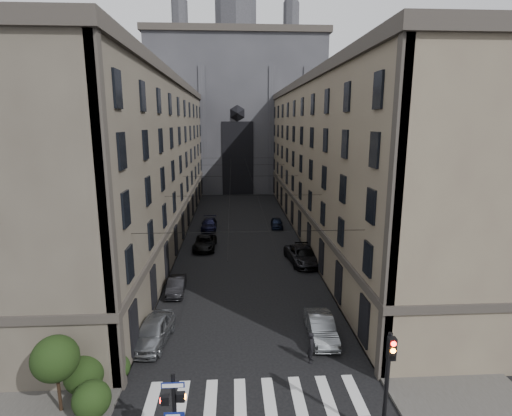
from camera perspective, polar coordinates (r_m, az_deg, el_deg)
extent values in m
cube|color=#383533|center=(51.79, -13.83, -3.67)|extent=(7.00, 80.00, 0.15)
cube|color=#383533|center=(52.19, 9.51, -3.36)|extent=(7.00, 80.00, 0.15)
cube|color=beige|center=(22.77, -0.20, -25.49)|extent=(11.00, 3.20, 0.01)
cube|color=#4A4339|center=(50.80, -17.69, 6.06)|extent=(13.00, 60.00, 18.00)
cube|color=#38332D|center=(50.76, -18.41, 16.66)|extent=(13.60, 60.60, 0.90)
cube|color=#38332D|center=(51.49, -17.35, 0.75)|extent=(13.40, 60.30, 0.50)
cube|color=brown|center=(51.32, 13.15, 6.38)|extent=(13.00, 60.00, 18.00)
cube|color=#38332D|center=(51.28, 13.67, 16.88)|extent=(13.60, 60.60, 0.90)
cube|color=#38332D|center=(52.00, 12.89, 1.11)|extent=(13.40, 60.30, 0.50)
cube|color=#2D2D33|center=(88.00, -2.77, 12.89)|extent=(34.00, 22.00, 30.00)
cube|color=#38332D|center=(89.54, -2.88, 22.86)|extent=(35.00, 23.00, 1.20)
cylinder|color=#2D2D33|center=(90.97, -2.93, 26.88)|extent=(8.40, 8.40, 14.00)
cone|color=#2D2D33|center=(88.50, -10.91, 26.78)|extent=(3.20, 3.20, 13.00)
cone|color=#2D2D33|center=(88.75, 5.08, 26.89)|extent=(3.20, 3.20, 13.00)
cube|color=black|center=(77.26, -2.62, 7.05)|extent=(6.00, 0.30, 14.00)
cylinder|color=black|center=(18.94, -11.51, -27.12)|extent=(0.18, 0.18, 4.00)
cube|color=orange|center=(18.35, -10.69, -24.99)|extent=(0.34, 0.24, 0.38)
cube|color=#FF0C07|center=(18.64, -12.84, -25.19)|extent=(0.34, 0.24, 0.38)
cube|color=navy|center=(17.90, -11.80, -23.53)|extent=(0.95, 0.05, 0.24)
cube|color=navy|center=(18.74, -11.59, -27.01)|extent=(0.85, 0.05, 0.27)
cylinder|color=black|center=(19.91, 18.12, -23.16)|extent=(0.20, 0.20, 5.20)
cube|color=black|center=(18.67, 18.80, -18.49)|extent=(0.34, 0.30, 1.00)
cylinder|color=#FF0C07|center=(18.38, 19.07, -17.87)|extent=(0.22, 0.05, 0.22)
cylinder|color=orange|center=(18.54, 19.00, -18.73)|extent=(0.22, 0.05, 0.22)
cylinder|color=black|center=(18.70, 18.92, -19.58)|extent=(0.22, 0.05, 0.22)
sphere|color=black|center=(22.38, -22.42, -23.95)|extent=(1.80, 1.80, 1.80)
sphere|color=black|center=(24.03, -23.39, -21.02)|extent=(2.00, 2.00, 2.00)
sphere|color=black|center=(24.57, -19.21, -20.70)|extent=(1.40, 1.40, 1.40)
cylinder|color=black|center=(23.17, -26.35, -22.08)|extent=(0.16, 0.16, 2.40)
sphere|color=black|center=(22.34, -26.75, -18.65)|extent=(2.20, 2.20, 2.20)
cylinder|color=black|center=(23.89, -0.87, -3.41)|extent=(14.00, 0.03, 0.03)
cylinder|color=black|center=(35.59, -1.71, 1.79)|extent=(14.00, 0.03, 0.03)
cylinder|color=black|center=(48.43, -2.16, 4.57)|extent=(14.00, 0.03, 0.03)
cylinder|color=black|center=(61.33, -2.42, 6.18)|extent=(14.00, 0.03, 0.03)
cylinder|color=black|center=(73.28, -2.58, 7.16)|extent=(14.00, 0.03, 0.03)
cylinder|color=black|center=(49.46, -3.69, 4.24)|extent=(0.03, 60.00, 0.03)
cylinder|color=black|center=(49.52, -0.67, 4.28)|extent=(0.03, 60.00, 0.03)
imported|color=gray|center=(27.49, -14.49, -16.67)|extent=(2.51, 5.05, 1.65)
imported|color=black|center=(34.29, -11.32, -10.84)|extent=(1.47, 3.97, 1.30)
imported|color=black|center=(45.08, -7.32, -4.96)|extent=(2.56, 5.18, 1.41)
imported|color=black|center=(53.11, -6.72, -2.30)|extent=(1.99, 4.86, 1.41)
imported|color=gray|center=(27.57, 9.28, -16.52)|extent=(1.68, 4.61, 1.51)
imported|color=black|center=(40.62, 6.64, -6.73)|extent=(3.36, 6.11, 1.62)
imported|color=black|center=(40.48, 7.11, -6.87)|extent=(2.54, 5.43, 1.53)
imported|color=black|center=(53.46, 2.99, -2.18)|extent=(1.78, 3.99, 1.33)
imported|color=black|center=(25.09, 7.94, -19.10)|extent=(0.67, 0.80, 1.88)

